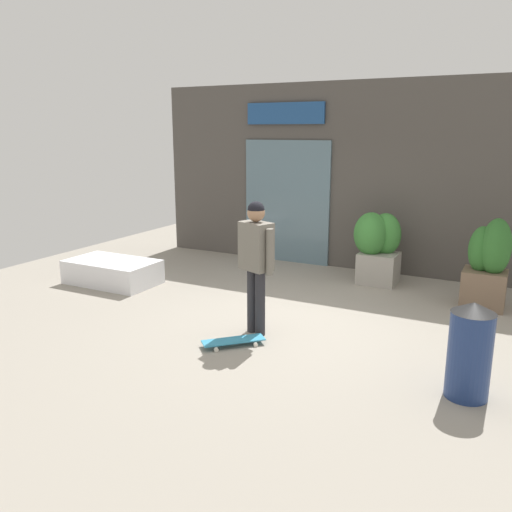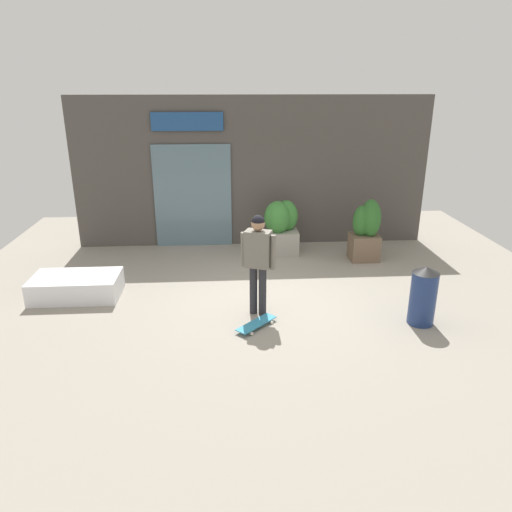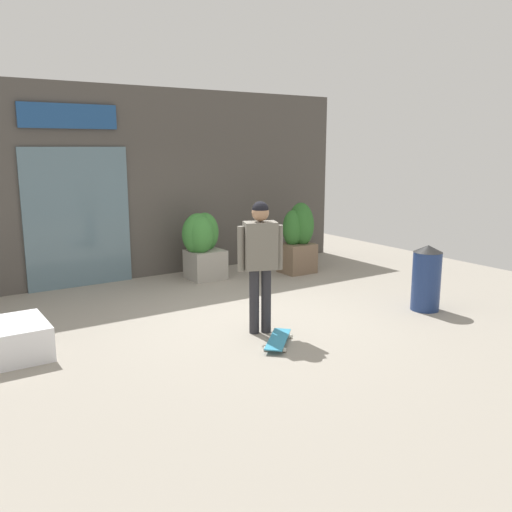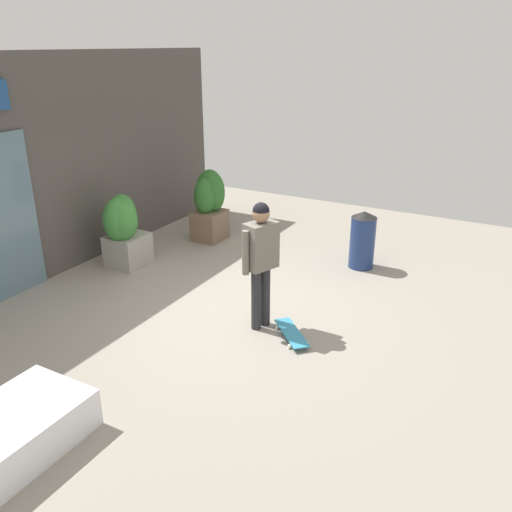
{
  "view_description": "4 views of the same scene",
  "coord_description": "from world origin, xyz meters",
  "px_view_note": "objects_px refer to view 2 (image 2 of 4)",
  "views": [
    {
      "loc": [
        2.85,
        -6.3,
        2.6
      ],
      "look_at": [
        -0.17,
        -0.53,
        1.03
      ],
      "focal_mm": 36.75,
      "sensor_mm": 36.0,
      "label": 1
    },
    {
      "loc": [
        -0.66,
        -7.9,
        3.73
      ],
      "look_at": [
        -0.17,
        -0.53,
        1.03
      ],
      "focal_mm": 33.39,
      "sensor_mm": 36.0,
      "label": 2
    },
    {
      "loc": [
        -3.94,
        -6.26,
        2.42
      ],
      "look_at": [
        -0.17,
        -0.53,
        1.03
      ],
      "focal_mm": 37.97,
      "sensor_mm": 36.0,
      "label": 3
    },
    {
      "loc": [
        -5.69,
        -3.57,
        3.57
      ],
      "look_at": [
        -0.17,
        -0.53,
        1.03
      ],
      "focal_mm": 37.12,
      "sensor_mm": 36.0,
      "label": 4
    }
  ],
  "objects_px": {
    "planter_box_left": "(366,230)",
    "trash_bin": "(423,295)",
    "planter_box_right": "(281,224)",
    "skateboard": "(256,324)",
    "skateboarder": "(258,255)"
  },
  "relations": [
    {
      "from": "planter_box_right",
      "to": "trash_bin",
      "type": "height_order",
      "value": "planter_box_right"
    },
    {
      "from": "trash_bin",
      "to": "planter_box_right",
      "type": "bearing_deg",
      "value": 118.0
    },
    {
      "from": "skateboard",
      "to": "planter_box_right",
      "type": "distance_m",
      "value": 3.69
    },
    {
      "from": "skateboard",
      "to": "planter_box_left",
      "type": "height_order",
      "value": "planter_box_left"
    },
    {
      "from": "skateboard",
      "to": "trash_bin",
      "type": "relative_size",
      "value": 0.71
    },
    {
      "from": "skateboarder",
      "to": "trash_bin",
      "type": "height_order",
      "value": "skateboarder"
    },
    {
      "from": "planter_box_right",
      "to": "skateboard",
      "type": "bearing_deg",
      "value": -102.75
    },
    {
      "from": "skateboarder",
      "to": "planter_box_right",
      "type": "xyz_separation_m",
      "value": [
        0.74,
        3.05,
        -0.36
      ]
    },
    {
      "from": "skateboarder",
      "to": "skateboard",
      "type": "bearing_deg",
      "value": 14.29
    },
    {
      "from": "planter_box_left",
      "to": "trash_bin",
      "type": "relative_size",
      "value": 1.37
    },
    {
      "from": "skateboarder",
      "to": "planter_box_left",
      "type": "xyz_separation_m",
      "value": [
        2.56,
        2.52,
        -0.39
      ]
    },
    {
      "from": "planter_box_left",
      "to": "skateboarder",
      "type": "bearing_deg",
      "value": -135.48
    },
    {
      "from": "skateboard",
      "to": "planter_box_right",
      "type": "bearing_deg",
      "value": -148.18
    },
    {
      "from": "skateboarder",
      "to": "planter_box_left",
      "type": "distance_m",
      "value": 3.62
    },
    {
      "from": "skateboarder",
      "to": "planter_box_left",
      "type": "relative_size",
      "value": 1.28
    }
  ]
}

